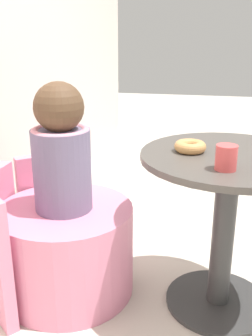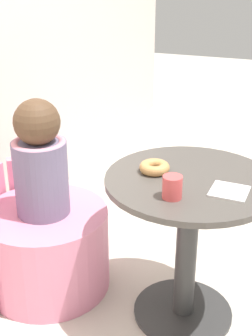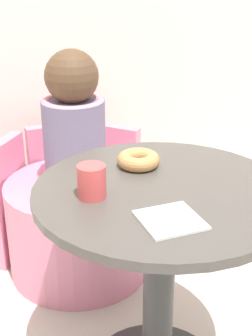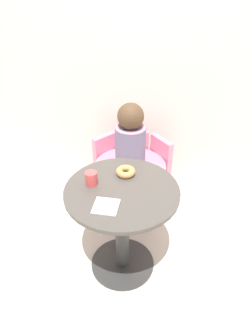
# 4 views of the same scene
# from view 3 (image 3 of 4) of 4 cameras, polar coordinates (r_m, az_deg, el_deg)

# --- Properties ---
(round_table) EXTENTS (0.69, 0.69, 0.68)m
(round_table) POSITION_cam_3_polar(r_m,az_deg,el_deg) (1.34, 4.15, -10.48)
(round_table) COLOR #333333
(round_table) RESTS_ON ground_plane
(tub_chair) EXTENTS (0.59, 0.59, 0.41)m
(tub_chair) POSITION_cam_3_polar(r_m,az_deg,el_deg) (2.00, -5.80, -7.09)
(tub_chair) COLOR pink
(tub_chair) RESTS_ON ground_plane
(booth_backrest) EXTENTS (0.69, 0.25, 0.55)m
(booth_backrest) POSITION_cam_3_polar(r_m,az_deg,el_deg) (2.17, -7.89, -2.34)
(booth_backrest) COLOR pink
(booth_backrest) RESTS_ON ground_plane
(child_figure) EXTENTS (0.24, 0.24, 0.54)m
(child_figure) POSITION_cam_3_polar(r_m,az_deg,el_deg) (1.81, -6.39, 5.44)
(child_figure) COLOR slate
(child_figure) RESTS_ON tub_chair
(donut) EXTENTS (0.12, 0.12, 0.04)m
(donut) POSITION_cam_3_polar(r_m,az_deg,el_deg) (1.35, 1.53, 1.02)
(donut) COLOR tan
(donut) RESTS_ON round_table
(cup) EXTENTS (0.07, 0.07, 0.09)m
(cup) POSITION_cam_3_polar(r_m,az_deg,el_deg) (1.17, -4.20, -1.64)
(cup) COLOR #DB4C4C
(cup) RESTS_ON round_table
(paper_napkin) EXTENTS (0.14, 0.14, 0.01)m
(paper_napkin) POSITION_cam_3_polar(r_m,az_deg,el_deg) (1.08, 5.41, -6.32)
(paper_napkin) COLOR white
(paper_napkin) RESTS_ON round_table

